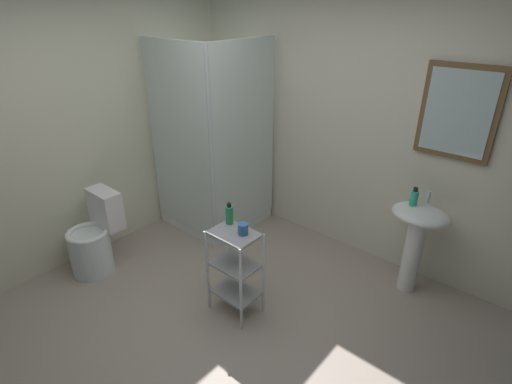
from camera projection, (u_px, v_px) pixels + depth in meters
name	position (u px, v px, depth m)	size (l,w,h in m)	color
ground_plane	(216.00, 341.00, 2.97)	(4.20, 4.20, 0.02)	#9F9084
wall_back	(353.00, 125.00, 3.67)	(4.20, 0.14, 2.50)	beige
wall_left	(64.00, 132.00, 3.50)	(0.10, 4.20, 2.50)	beige
shower_stall	(215.00, 187.00, 4.30)	(0.92, 0.92, 2.00)	white
pedestal_sink	(417.00, 232.00, 3.25)	(0.46, 0.37, 0.81)	white
sink_faucet	(428.00, 197.00, 3.21)	(0.03, 0.03, 0.10)	silver
toilet	(95.00, 240.00, 3.63)	(0.37, 0.49, 0.76)	white
storage_cart	(235.00, 266.00, 3.07)	(0.38, 0.28, 0.74)	silver
hand_soap_bottle	(414.00, 198.00, 3.16)	(0.06, 0.06, 0.15)	#2DBC99
body_wash_bottle_green	(229.00, 214.00, 3.03)	(0.06, 0.06, 0.18)	#31975F
rinse_cup	(243.00, 229.00, 2.90)	(0.08, 0.08, 0.09)	#3870B2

